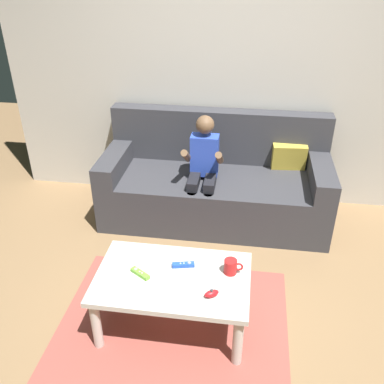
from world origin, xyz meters
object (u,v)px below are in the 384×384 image
Objects in this scene: person_seated_on_couch at (203,168)px; game_remote_blue_far_corner at (183,265)px; game_remote_lime_near_edge at (140,273)px; coffee_mug at (231,267)px; couch at (216,184)px; nunchuk_red at (212,294)px; coffee_table at (173,283)px.

game_remote_blue_far_corner is at bearing -89.61° from person_seated_on_couch.
game_remote_lime_near_edge is 0.95× the size of game_remote_blue_far_corner.
coffee_mug is at bearing -74.11° from person_seated_on_couch.
nunchuk_red is (0.11, -1.48, 0.10)m from couch.
coffee_table is (-0.14, -1.34, 0.02)m from couch.
coffee_mug reaches higher than coffee_table.
game_remote_blue_far_corner reaches higher than coffee_table.
coffee_mug is (0.55, 0.10, 0.04)m from game_remote_lime_near_edge.
game_remote_blue_far_corner is at bearing 25.37° from game_remote_lime_near_edge.
game_remote_lime_near_edge is at bearing -101.65° from person_seated_on_couch.
game_remote_lime_near_edge is at bearing -154.63° from game_remote_blue_far_corner.
coffee_table is 6.89× the size of game_remote_lime_near_edge.
coffee_table is at bearing 4.64° from game_remote_lime_near_edge.
person_seated_on_couch is (-0.10, -0.19, 0.25)m from couch.
nunchuk_red reaches higher than game_remote_blue_far_corner.
person_seated_on_couch is at bearing 78.35° from game_remote_lime_near_edge.
nunchuk_red is at bearing -85.60° from couch.
nunchuk_red is at bearing -14.74° from game_remote_lime_near_edge.
person_seated_on_couch is 7.10× the size of game_remote_lime_near_edge.
nunchuk_red is (0.21, -1.29, -0.15)m from person_seated_on_couch.
couch is 0.32m from person_seated_on_couch.
couch is 16.42× the size of coffee_mug.
coffee_mug is at bearing 13.78° from coffee_table.
game_remote_blue_far_corner is (0.25, 0.12, 0.00)m from game_remote_lime_near_edge.
coffee_table is at bearing -166.22° from coffee_mug.
person_seated_on_couch reaches higher than couch.
person_seated_on_couch reaches higher than nunchuk_red.
coffee_mug is (0.21, -1.26, 0.13)m from couch.
person_seated_on_couch is at bearing 87.84° from coffee_table.
couch is at bearing 84.06° from coffee_table.
game_remote_lime_near_edge is 0.56m from coffee_mug.
game_remote_lime_near_edge is 1.38× the size of nunchuk_red.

